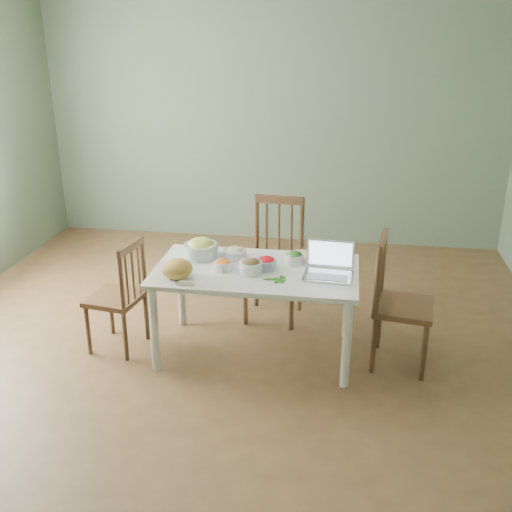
% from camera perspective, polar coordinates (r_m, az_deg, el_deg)
% --- Properties ---
extents(floor, '(5.00, 5.00, 0.00)m').
position_cam_1_polar(floor, '(4.57, -2.69, -8.72)').
color(floor, brown).
rests_on(floor, ground).
extents(wall_back, '(5.00, 0.00, 2.70)m').
position_cam_1_polar(wall_back, '(6.49, 1.59, 13.07)').
color(wall_back, slate).
rests_on(wall_back, ground).
extents(wall_front, '(5.00, 0.00, 2.70)m').
position_cam_1_polar(wall_front, '(1.85, -19.25, -10.57)').
color(wall_front, slate).
rests_on(wall_front, ground).
extents(dining_table, '(1.44, 0.81, 0.68)m').
position_cam_1_polar(dining_table, '(4.33, 0.00, -5.41)').
color(dining_table, white).
rests_on(dining_table, floor).
extents(chair_far, '(0.48, 0.46, 1.00)m').
position_cam_1_polar(chair_far, '(4.79, 1.71, -0.56)').
color(chair_far, '#4C2917').
rests_on(chair_far, floor).
extents(chair_left, '(0.42, 0.43, 0.86)m').
position_cam_1_polar(chair_left, '(4.49, -13.46, -3.71)').
color(chair_left, '#4C2917').
rests_on(chair_left, floor).
extents(chair_right, '(0.46, 0.48, 0.96)m').
position_cam_1_polar(chair_right, '(4.26, 14.12, -4.50)').
color(chair_right, '#4C2917').
rests_on(chair_right, floor).
extents(bread_boule, '(0.27, 0.27, 0.14)m').
position_cam_1_polar(bread_boule, '(4.05, -7.63, -1.22)').
color(bread_boule, gold).
rests_on(bread_boule, dining_table).
extents(butter_stick, '(0.11, 0.05, 0.03)m').
position_cam_1_polar(butter_stick, '(3.96, -6.75, -2.61)').
color(butter_stick, white).
rests_on(butter_stick, dining_table).
extents(bowl_squash, '(0.29, 0.29, 0.14)m').
position_cam_1_polar(bowl_squash, '(4.40, -5.36, 0.77)').
color(bowl_squash, '#CCC15F').
rests_on(bowl_squash, dining_table).
extents(bowl_carrot, '(0.16, 0.16, 0.08)m').
position_cam_1_polar(bowl_carrot, '(4.17, -3.21, -0.85)').
color(bowl_carrot, '#DE5A08').
rests_on(bowl_carrot, dining_table).
extents(bowl_onion, '(0.21, 0.21, 0.09)m').
position_cam_1_polar(bowl_onion, '(4.36, -2.07, 0.30)').
color(bowl_onion, beige).
rests_on(bowl_onion, dining_table).
extents(bowl_mushroom, '(0.20, 0.20, 0.11)m').
position_cam_1_polar(bowl_mushroom, '(4.10, -0.50, -1.01)').
color(bowl_mushroom, '#4B3118').
rests_on(bowl_mushroom, dining_table).
extents(bowl_redpep, '(0.17, 0.17, 0.09)m').
position_cam_1_polar(bowl_redpep, '(4.18, 0.98, -0.68)').
color(bowl_redpep, '#C30019').
rests_on(bowl_redpep, dining_table).
extents(bowl_broccoli, '(0.19, 0.19, 0.09)m').
position_cam_1_polar(bowl_broccoli, '(4.29, 3.71, -0.12)').
color(bowl_broccoli, '#1F4317').
rests_on(bowl_broccoli, dining_table).
extents(flatbread, '(0.26, 0.26, 0.02)m').
position_cam_1_polar(flatbread, '(4.42, 4.41, 0.04)').
color(flatbread, beige).
rests_on(flatbread, dining_table).
extents(basil_bunch, '(0.18, 0.18, 0.02)m').
position_cam_1_polar(basil_bunch, '(4.01, 1.80, -2.20)').
color(basil_bunch, '#135811').
rests_on(basil_bunch, dining_table).
extents(laptop, '(0.35, 0.30, 0.23)m').
position_cam_1_polar(laptop, '(4.04, 7.02, -0.55)').
color(laptop, silver).
rests_on(laptop, dining_table).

